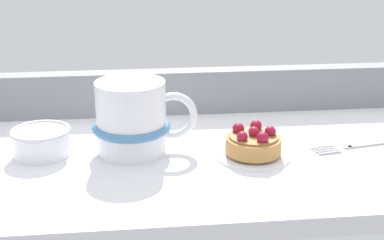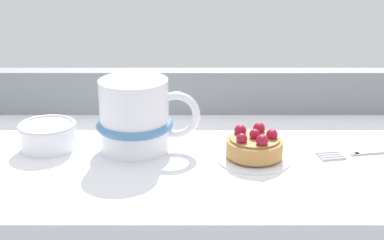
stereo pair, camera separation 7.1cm
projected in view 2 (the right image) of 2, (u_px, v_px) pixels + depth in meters
ground_plane at (200, 160)px, 73.39cm from camera, size 84.12×38.41×2.47cm
window_rail_back at (198, 91)px, 88.16cm from camera, size 82.44×3.48×7.26cm
dessert_plate at (252, 157)px, 70.63cm from camera, size 10.08×10.08×0.68cm
raspberry_tart at (253, 145)px, 70.04cm from camera, size 7.59×7.59×3.74cm
coffee_mug at (135, 116)px, 72.45cm from camera, size 14.52×10.78×10.12cm
dessert_fork at (371, 152)px, 72.41cm from camera, size 16.38×4.36×0.60cm
sugar_bowl at (46, 135)px, 73.64cm from camera, size 8.13×8.13×3.76cm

